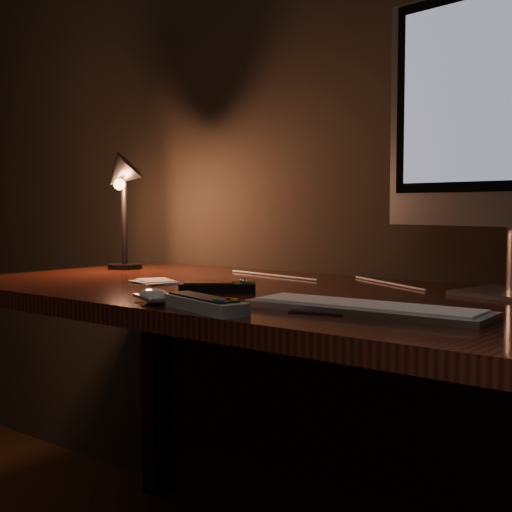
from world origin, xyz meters
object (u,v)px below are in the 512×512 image
Objects in this scene: desk at (297,344)px; mouse at (155,298)px; keyboard at (366,308)px; desk_lamp at (121,191)px; media_remote at (218,287)px; tv_remote at (202,303)px.

mouse is at bearing -98.91° from desk.
mouse is (-0.37, -0.15, 0.00)m from keyboard.
desk is 3.73× the size of keyboard.
keyboard reaches higher than desk.
desk_lamp is (-0.59, 0.42, 0.22)m from mouse.
keyboard is at bearing -47.92° from media_remote.
media_remote reaches higher than tv_remote.
keyboard is 4.27× the size of mouse.
desk_lamp is at bearing 167.50° from mouse.
media_remote is 0.48× the size of desk_lamp.
tv_remote reaches higher than mouse.
keyboard is 1.02m from desk_lamp.
media_remote is at bearing 167.91° from keyboard.
desk is 0.41m from keyboard.
tv_remote is at bearing -93.17° from media_remote.
mouse reaches higher than keyboard.
mouse is at bearing -162.79° from keyboard.
keyboard is at bearing 44.02° from mouse.
mouse is 0.20m from media_remote.
media_remote is 0.64m from desk_lamp.
media_remote is (-0.08, -0.18, 0.14)m from desk.
desk is 4.79× the size of desk_lamp.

